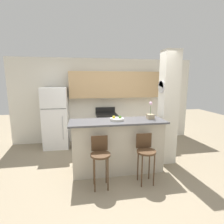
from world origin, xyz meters
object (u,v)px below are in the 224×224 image
trash_bin (77,142)px  stove_range (107,129)px  orchid_vase (150,115)px  fruit_bowl (117,119)px  refrigerator (56,118)px  bar_stool_left (100,155)px  bar_stool_right (146,152)px

trash_bin → stove_range: bearing=15.0°
orchid_vase → fruit_bowl: orchid_vase is taller
refrigerator → stove_range: refrigerator is taller
orchid_vase → trash_bin: size_ratio=0.98×
bar_stool_left → fruit_bowl: bearing=53.0°
bar_stool_left → bar_stool_right: 0.84m
orchid_vase → fruit_bowl: bearing=-177.4°
fruit_bowl → refrigerator: bearing=131.8°
refrigerator → trash_bin: 0.90m
refrigerator → fruit_bowl: refrigerator is taller
refrigerator → fruit_bowl: (1.44, -1.61, 0.26)m
stove_range → bar_stool_right: bearing=-79.2°
orchid_vase → stove_range: bearing=114.1°
orchid_vase → trash_bin: orchid_vase is taller
orchid_vase → trash_bin: (-1.62, 1.36, -0.99)m
bar_stool_left → orchid_vase: bearing=26.6°
fruit_bowl → bar_stool_left: bearing=-127.0°
refrigerator → orchid_vase: 2.71m
bar_stool_left → bar_stool_right: same height
bar_stool_right → bar_stool_left: bearing=180.0°
refrigerator → orchid_vase: size_ratio=4.60×
refrigerator → bar_stool_right: size_ratio=1.86×
orchid_vase → trash_bin: 2.33m
fruit_bowl → orchid_vase: bearing=2.6°
bar_stool_left → bar_stool_right: bearing=0.0°
refrigerator → orchid_vase: refrigerator is taller
bar_stool_right → fruit_bowl: 0.86m
orchid_vase → bar_stool_right: bearing=-117.8°
stove_range → bar_stool_right: 2.21m
fruit_bowl → trash_bin: size_ratio=0.74×
refrigerator → stove_range: bearing=0.7°
fruit_bowl → stove_range: bearing=89.3°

